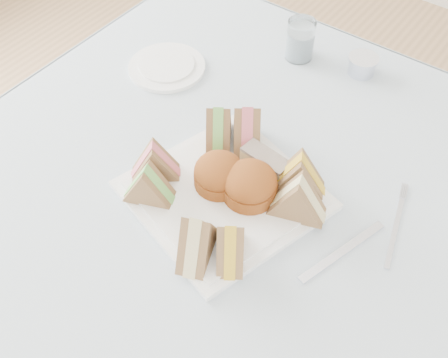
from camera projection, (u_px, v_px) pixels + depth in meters
The scene contains 20 objects.
floor at pixel (229, 342), 1.61m from camera, with size 4.00×4.00×0.00m, color #9E7751.
table at pixel (230, 275), 1.33m from camera, with size 0.90×0.90×0.74m, color brown.
tablecloth at pixel (232, 171), 1.04m from camera, with size 1.02×1.02×0.01m, color silver.
serving_plate at pixel (224, 195), 0.99m from camera, with size 0.30×0.30×0.01m, color white.
sandwich_fl_a at pixel (154, 160), 0.99m from camera, with size 0.09×0.04×0.08m, color brown, non-canonical shape.
sandwich_fl_b at pixel (148, 183), 0.95m from camera, with size 0.09×0.04×0.08m, color brown, non-canonical shape.
sandwich_fr_a at pixel (230, 241), 0.87m from camera, with size 0.09×0.04×0.08m, color brown, non-canonical shape.
sandwich_fr_b at pixel (197, 236), 0.88m from camera, with size 0.10×0.05×0.09m, color brown, non-canonical shape.
sandwich_bl_a at pixel (219, 125), 1.04m from camera, with size 0.10×0.04×0.08m, color brown, non-canonical shape.
sandwich_bl_b at pixel (247, 126), 1.03m from camera, with size 0.10×0.05×0.09m, color brown, non-canonical shape.
sandwich_br_a at pixel (298, 196), 0.93m from camera, with size 0.10×0.05×0.09m, color brown, non-canonical shape.
sandwich_br_b at pixel (299, 173), 0.96m from camera, with size 0.10×0.04×0.09m, color brown, non-canonical shape.
scone_left at pixel (219, 173), 0.98m from camera, with size 0.09×0.09×0.06m, color brown.
scone_right at pixel (250, 184), 0.96m from camera, with size 0.10×0.10×0.06m, color brown.
pastry_slice at pixel (265, 163), 1.01m from camera, with size 0.09×0.04×0.04m, color tan.
side_plate at pixel (167, 67), 1.23m from camera, with size 0.17×0.17×0.01m, color white.
water_glass at pixel (300, 40), 1.23m from camera, with size 0.06×0.06×0.09m, color white.
tea_strainer at pixel (362, 66), 1.21m from camera, with size 0.07×0.07×0.04m, color silver.
knife at pixel (342, 251), 0.92m from camera, with size 0.01×0.18×0.00m, color silver.
fork at pixel (395, 232), 0.95m from camera, with size 0.01×0.15×0.00m, color silver.
Camera 1 is at (0.40, -0.56, 1.53)m, focal length 45.00 mm.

